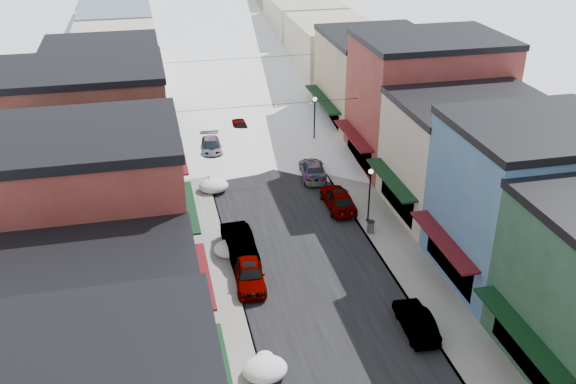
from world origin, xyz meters
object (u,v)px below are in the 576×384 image
car_dark_hatch (240,244)px  trash_can (371,227)px  car_silver_sedan (250,274)px  car_green_sedan (416,321)px  streetlamp_near (370,189)px

car_dark_hatch → trash_can: car_dark_hatch is taller
car_silver_sedan → trash_can: bearing=28.0°
car_green_sedan → trash_can: (1.11, 10.95, -0.07)m
car_dark_hatch → trash_can: size_ratio=5.52×
car_dark_hatch → streetlamp_near: size_ratio=1.21×
car_green_sedan → trash_can: size_ratio=4.54×
trash_can → streetlamp_near: size_ratio=0.22×
car_green_sedan → trash_can: car_green_sedan is taller
car_silver_sedan → car_dark_hatch: size_ratio=0.89×
car_green_sedan → streetlamp_near: streetlamp_near is taller
streetlamp_near → trash_can: bearing=-103.3°
car_green_sedan → streetlamp_near: bearing=-94.0°
car_dark_hatch → streetlamp_near: bearing=9.9°
car_green_sedan → streetlamp_near: (1.51, 12.65, 2.15)m
car_silver_sedan → car_dark_hatch: car_dark_hatch is taller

